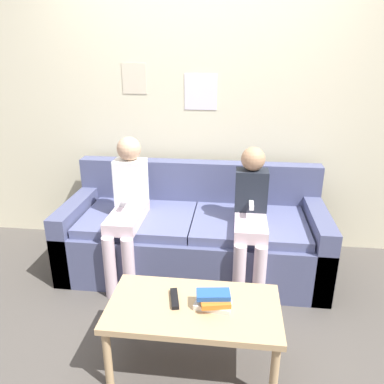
{
  "coord_description": "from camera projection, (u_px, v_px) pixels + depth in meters",
  "views": [
    {
      "loc": [
        0.31,
        -2.2,
        1.72
      ],
      "look_at": [
        0.0,
        0.4,
        0.72
      ],
      "focal_mm": 35.0,
      "sensor_mm": 36.0,
      "label": 1
    }
  ],
  "objects": [
    {
      "name": "ground_plane",
      "position": [
        185.0,
        305.0,
        2.69
      ],
      "size": [
        10.0,
        10.0,
        0.0
      ],
      "primitive_type": "plane",
      "color": "#4C4742"
    },
    {
      "name": "wall_back",
      "position": [
        201.0,
        102.0,
        3.2
      ],
      "size": [
        8.0,
        0.06,
        2.6
      ],
      "color": "beige",
      "rests_on": "ground_plane"
    },
    {
      "name": "couch",
      "position": [
        194.0,
        236.0,
        3.09
      ],
      "size": [
        2.07,
        0.85,
        0.83
      ],
      "color": "#4C5175",
      "rests_on": "ground_plane"
    },
    {
      "name": "coffee_table",
      "position": [
        194.0,
        313.0,
        2.06
      ],
      "size": [
        0.95,
        0.5,
        0.41
      ],
      "color": "tan",
      "rests_on": "ground_plane"
    },
    {
      "name": "person_left",
      "position": [
        127.0,
        203.0,
        2.84
      ],
      "size": [
        0.24,
        0.58,
        1.11
      ],
      "color": "silver",
      "rests_on": "ground_plane"
    },
    {
      "name": "person_right",
      "position": [
        251.0,
        213.0,
        2.74
      ],
      "size": [
        0.24,
        0.58,
        1.06
      ],
      "color": "silver",
      "rests_on": "ground_plane"
    },
    {
      "name": "tv_remote",
      "position": [
        175.0,
        299.0,
        2.09
      ],
      "size": [
        0.08,
        0.17,
        0.02
      ],
      "rotation": [
        0.0,
        0.0,
        0.23
      ],
      "color": "black",
      "rests_on": "coffee_table"
    },
    {
      "name": "book_stack",
      "position": [
        214.0,
        301.0,
        2.02
      ],
      "size": [
        0.21,
        0.15,
        0.09
      ],
      "color": "silver",
      "rests_on": "coffee_table"
    }
  ]
}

